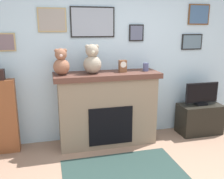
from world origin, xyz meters
TOP-DOWN VIEW (x-y plane):
  - back_wall at (-0.00, 2.00)m, footprint 5.20×0.15m
  - fireplace at (-0.18, 1.69)m, footprint 1.62×0.57m
  - bookshelf at (-1.74, 1.74)m, footprint 0.40×0.16m
  - tv_stand at (1.48, 1.64)m, footprint 0.74×0.40m
  - television at (1.48, 1.64)m, footprint 0.60×0.14m
  - area_rug at (-0.18, 0.75)m, footprint 1.56×0.99m
  - candle_jar at (0.45, 1.67)m, footprint 0.09×0.09m
  - mantel_clock at (0.07, 1.67)m, footprint 0.12×0.09m
  - teddy_bear_grey at (-0.86, 1.67)m, footprint 0.24×0.24m
  - teddy_bear_brown at (-0.41, 1.67)m, footprint 0.27×0.27m

SIDE VIEW (x-z plane):
  - area_rug at x=-0.18m, z-range 0.00..0.01m
  - tv_stand at x=1.48m, z-range 0.00..0.52m
  - fireplace at x=-0.18m, z-range 0.01..1.16m
  - bookshelf at x=-1.74m, z-range -0.07..1.26m
  - television at x=1.48m, z-range 0.51..0.91m
  - candle_jar at x=0.45m, z-range 1.15..1.28m
  - mantel_clock at x=0.07m, z-range 1.15..1.34m
  - back_wall at x=0.00m, z-range 0.01..2.61m
  - teddy_bear_grey at x=-0.86m, z-range 1.13..1.52m
  - teddy_bear_brown at x=-0.41m, z-range 1.13..1.57m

